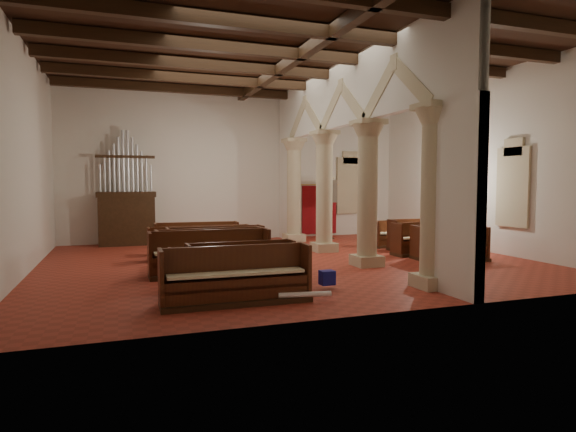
# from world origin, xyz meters

# --- Properties ---
(floor) EXTENTS (14.00, 14.00, 0.00)m
(floor) POSITION_xyz_m (0.00, 0.00, 0.00)
(floor) COLOR #9C3122
(floor) RESTS_ON ground
(ceiling) EXTENTS (14.00, 14.00, 0.00)m
(ceiling) POSITION_xyz_m (0.00, 0.00, 6.00)
(ceiling) COLOR #331C11
(ceiling) RESTS_ON wall_back
(wall_back) EXTENTS (14.00, 0.02, 6.00)m
(wall_back) POSITION_xyz_m (0.00, 6.00, 3.00)
(wall_back) COLOR silver
(wall_back) RESTS_ON floor
(wall_front) EXTENTS (14.00, 0.02, 6.00)m
(wall_front) POSITION_xyz_m (0.00, -6.00, 3.00)
(wall_front) COLOR silver
(wall_front) RESTS_ON floor
(wall_left) EXTENTS (0.02, 12.00, 6.00)m
(wall_left) POSITION_xyz_m (-7.00, 0.00, 3.00)
(wall_left) COLOR silver
(wall_left) RESTS_ON floor
(wall_right) EXTENTS (0.02, 12.00, 6.00)m
(wall_right) POSITION_xyz_m (7.00, 0.00, 3.00)
(wall_right) COLOR silver
(wall_right) RESTS_ON floor
(ceiling_beams) EXTENTS (13.80, 11.80, 0.30)m
(ceiling_beams) POSITION_xyz_m (0.00, 0.00, 5.82)
(ceiling_beams) COLOR #351F11
(ceiling_beams) RESTS_ON wall_back
(arcade) EXTENTS (0.90, 11.90, 6.00)m
(arcade) POSITION_xyz_m (1.80, 0.00, 3.56)
(arcade) COLOR tan
(arcade) RESTS_ON floor
(window_right_a) EXTENTS (0.03, 1.00, 2.20)m
(window_right_a) POSITION_xyz_m (6.98, -1.50, 2.20)
(window_right_a) COLOR #377C60
(window_right_a) RESTS_ON wall_right
(window_right_b) EXTENTS (0.03, 1.00, 2.20)m
(window_right_b) POSITION_xyz_m (6.98, 2.50, 2.20)
(window_right_b) COLOR #377C60
(window_right_b) RESTS_ON wall_right
(window_back) EXTENTS (1.00, 0.03, 2.20)m
(window_back) POSITION_xyz_m (5.00, 5.98, 2.20)
(window_back) COLOR #377C60
(window_back) RESTS_ON wall_back
(pipe_organ) EXTENTS (2.10, 0.85, 4.40)m
(pipe_organ) POSITION_xyz_m (-4.50, 5.50, 1.37)
(pipe_organ) COLOR #351F11
(pipe_organ) RESTS_ON floor
(lectern) EXTENTS (0.56, 0.59, 1.16)m
(lectern) POSITION_xyz_m (-3.92, 5.49, 0.48)
(lectern) COLOR #3E2913
(lectern) RESTS_ON floor
(dossal_curtain) EXTENTS (1.80, 0.07, 2.17)m
(dossal_curtain) POSITION_xyz_m (3.50, 5.92, 1.17)
(dossal_curtain) COLOR maroon
(dossal_curtain) RESTS_ON floor
(processional_banner) EXTENTS (0.60, 0.77, 2.63)m
(processional_banner) POSITION_xyz_m (3.53, 4.81, 0.83)
(processional_banner) COLOR #351F11
(processional_banner) RESTS_ON floor
(hymnal_box_a) EXTENTS (0.32, 0.26, 0.31)m
(hymnal_box_a) POSITION_xyz_m (-0.47, -3.86, 0.26)
(hymnal_box_a) COLOR #162C9B
(hymnal_box_a) RESTS_ON floor
(hymnal_box_b) EXTENTS (0.40, 0.35, 0.34)m
(hymnal_box_b) POSITION_xyz_m (-1.63, -2.39, 0.27)
(hymnal_box_b) COLOR navy
(hymnal_box_b) RESTS_ON floor
(hymnal_box_c) EXTENTS (0.44, 0.40, 0.36)m
(hymnal_box_c) POSITION_xyz_m (-1.03, -0.18, 0.28)
(hymnal_box_c) COLOR #162698
(hymnal_box_c) RESTS_ON floor
(tube_heater_a) EXTENTS (1.05, 0.28, 0.10)m
(tube_heater_a) POSITION_xyz_m (-1.36, -4.80, 0.16)
(tube_heater_a) COLOR white
(tube_heater_a) RESTS_ON floor
(tube_heater_b) EXTENTS (0.86, 0.27, 0.09)m
(tube_heater_b) POSITION_xyz_m (-3.10, -3.00, 0.16)
(tube_heater_b) COLOR white
(tube_heater_b) RESTS_ON floor
(nave_pew_0) EXTENTS (2.91, 0.78, 1.11)m
(nave_pew_0) POSITION_xyz_m (-2.64, -4.43, 0.37)
(nave_pew_0) COLOR #351F11
(nave_pew_0) RESTS_ON floor
(nave_pew_1) EXTENTS (2.89, 0.77, 0.96)m
(nave_pew_1) POSITION_xyz_m (-2.37, -3.25, 0.31)
(nave_pew_1) COLOR #351F11
(nave_pew_1) RESTS_ON floor
(nave_pew_2) EXTENTS (2.57, 0.71, 0.96)m
(nave_pew_2) POSITION_xyz_m (-2.07, -2.53, 0.32)
(nave_pew_2) COLOR #351F11
(nave_pew_2) RESTS_ON floor
(nave_pew_3) EXTENTS (3.03, 0.77, 1.14)m
(nave_pew_3) POSITION_xyz_m (-2.60, -1.40, 0.38)
(nave_pew_3) COLOR #351F11
(nave_pew_3) RESTS_ON floor
(nave_pew_4) EXTENTS (2.89, 0.91, 1.11)m
(nave_pew_4) POSITION_xyz_m (-2.46, -0.61, 0.37)
(nave_pew_4) COLOR #351F11
(nave_pew_4) RESTS_ON floor
(nave_pew_5) EXTENTS (2.86, 0.75, 1.05)m
(nave_pew_5) POSITION_xyz_m (-2.08, 0.60, 0.35)
(nave_pew_5) COLOR #351F11
(nave_pew_5) RESTS_ON floor
(nave_pew_6) EXTENTS (3.14, 0.72, 1.00)m
(nave_pew_6) POSITION_xyz_m (-2.42, 1.35, 0.33)
(nave_pew_6) COLOR #351F11
(nave_pew_6) RESTS_ON floor
(nave_pew_7) EXTENTS (2.73, 0.85, 1.04)m
(nave_pew_7) POSITION_xyz_m (-2.38, 2.34, 0.34)
(nave_pew_7) COLOR #351F11
(nave_pew_7) RESTS_ON floor
(aisle_pew_0) EXTENTS (2.04, 0.71, 1.02)m
(aisle_pew_0) POSITION_xyz_m (4.60, -1.77, 0.34)
(aisle_pew_0) COLOR #351F11
(aisle_pew_0) RESTS_ON floor
(aisle_pew_1) EXTENTS (1.92, 0.79, 1.04)m
(aisle_pew_1) POSITION_xyz_m (4.63, -1.09, 0.35)
(aisle_pew_1) COLOR #351F11
(aisle_pew_1) RESTS_ON floor
(aisle_pew_2) EXTENTS (2.12, 0.81, 1.05)m
(aisle_pew_2) POSITION_xyz_m (4.54, -0.22, 0.35)
(aisle_pew_2) COLOR #351F11
(aisle_pew_2) RESTS_ON floor
(aisle_pew_3) EXTENTS (1.81, 0.76, 1.08)m
(aisle_pew_3) POSITION_xyz_m (4.87, 0.73, 0.37)
(aisle_pew_3) COLOR #351F11
(aisle_pew_3) RESTS_ON floor
(aisle_pew_4) EXTENTS (1.63, 0.68, 0.96)m
(aisle_pew_4) POSITION_xyz_m (4.70, 1.70, 0.33)
(aisle_pew_4) COLOR #351F11
(aisle_pew_4) RESTS_ON floor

